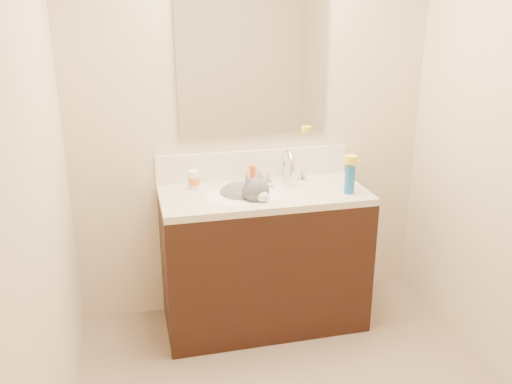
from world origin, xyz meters
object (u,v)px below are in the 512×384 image
silver_jar (258,178)px  spray_can (350,180)px  vanity_cabinet (264,261)px  amber_bottle (253,173)px  pill_bottle (194,180)px  faucet (287,169)px  basin (245,206)px  cat (244,198)px

silver_jar → spray_can: 0.57m
vanity_cabinet → amber_bottle: amber_bottle is taller
vanity_cabinet → spray_can: spray_can is taller
silver_jar → spray_can: spray_can is taller
pill_bottle → silver_jar: bearing=5.0°
vanity_cabinet → faucet: size_ratio=4.29×
basin → cat: cat is taller
silver_jar → cat: bearing=-123.7°
pill_bottle → silver_jar: pill_bottle is taller
silver_jar → amber_bottle: size_ratio=0.54×
faucet → silver_jar: bearing=164.2°
vanity_cabinet → faucet: bearing=37.3°
vanity_cabinet → cat: 0.44m
cat → silver_jar: bearing=32.9°
cat → pill_bottle: 0.32m
spray_can → cat: bearing=167.0°
vanity_cabinet → basin: bearing=-166.0°
silver_jar → spray_can: (0.46, -0.32, 0.05)m
pill_bottle → faucet: bearing=-1.5°
pill_bottle → amber_bottle: 0.37m
pill_bottle → silver_jar: (0.39, 0.03, -0.03)m
cat → amber_bottle: bearing=41.1°
basin → silver_jar: silver_jar is taller
cat → pill_bottle: bearing=126.7°
pill_bottle → amber_bottle: pill_bottle is taller
basin → pill_bottle: 0.35m
faucet → silver_jar: (-0.17, 0.05, -0.06)m
amber_bottle → silver_jar: bearing=-40.6°
cat → pill_bottle: (-0.27, 0.15, 0.09)m
spray_can → silver_jar: bearing=144.9°
cat → pill_bottle: size_ratio=3.97×
basin → pill_bottle: size_ratio=4.14×
basin → amber_bottle: (0.10, 0.24, 0.12)m
pill_bottle → spray_can: bearing=-18.7°
cat → spray_can: size_ratio=2.70×
faucet → cat: (-0.30, -0.14, -0.12)m
silver_jar → amber_bottle: amber_bottle is taller
cat → silver_jar: cat is taller
silver_jar → amber_bottle: 0.04m
faucet → amber_bottle: bearing=160.3°
vanity_cabinet → faucet: 0.58m
vanity_cabinet → pill_bottle: pill_bottle is taller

